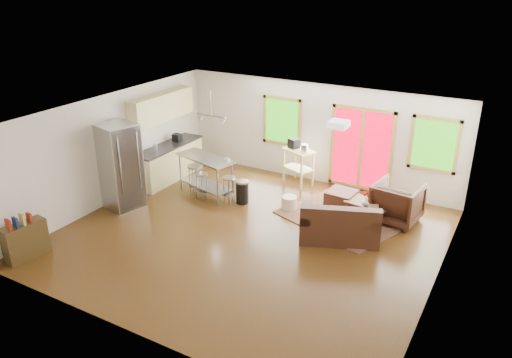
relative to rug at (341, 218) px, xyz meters
The scene contains 29 objects.
floor 2.23m from the rug, 129.24° to the right, with size 7.50×7.00×0.02m, color #39230D.
ceiling 3.42m from the rug, 129.24° to the right, with size 7.50×7.00×0.02m, color white.
back_wall 2.61m from the rug, 128.24° to the left, with size 7.50×0.02×2.60m, color silver.
left_wall 5.60m from the rug, 161.55° to the right, with size 0.02×7.00×2.60m, color silver.
right_wall 3.19m from the rug, 36.24° to the right, with size 0.02×7.00×2.60m, color silver.
front_wall 5.57m from the rug, 105.06° to the right, with size 7.50×0.02×2.60m, color silver.
window_left 3.32m from the rug, 144.21° to the left, with size 1.10×0.05×1.30m.
french_doors 2.06m from the rug, 96.83° to the left, with size 1.60×0.05×2.10m.
window_right 2.73m from the rug, 49.32° to the left, with size 1.10×0.05×1.30m.
rug is the anchor object (origin of this frame).
loveseat 1.00m from the rug, 73.14° to the right, with size 1.83×1.43×0.86m.
coffee_table 0.68m from the rug, 33.04° to the left, with size 1.05×0.72×0.39m.
armchair 1.29m from the rug, 24.70° to the left, with size 0.97×0.91×1.00m, color black.
ottoman 0.62m from the rug, 111.62° to the left, with size 0.63×0.63×0.42m, color black.
pouf 1.26m from the rug, behind, with size 0.36×0.36×0.31m, color #EBE4C8.
vase 0.72m from the rug, 10.87° to the left, with size 0.24×0.25×0.33m.
book 0.81m from the rug, ahead, with size 0.23×0.03×0.31m, color maroon.
cabinets 4.98m from the rug, behind, with size 0.64×2.24×2.30m.
refrigerator 5.21m from the rug, 158.30° to the right, with size 0.96×0.95×2.01m.
island 3.50m from the rug, behind, with size 1.67×1.01×0.99m.
cup 3.01m from the rug, behind, with size 0.12×0.10×0.12m, color white.
bar_stool_a 3.75m from the rug, behind, with size 0.43×0.43×0.75m.
bar_stool_b 3.44m from the rug, 168.62° to the right, with size 0.34×0.34×0.67m.
bar_stool_c 2.75m from the rug, 168.81° to the right, with size 0.39×0.39×0.66m.
trash_can 2.42m from the rug, behind, with size 0.40×0.40×0.57m.
kitchen_cart 2.31m from the rug, 142.47° to the left, with size 0.92×0.77×1.20m.
bookshelf 6.60m from the rug, 136.24° to the right, with size 0.43×0.85×0.96m.
ceiling_flush 2.76m from the rug, 80.30° to the right, with size 0.35×0.35×0.12m, color white.
pendant_light 3.81m from the rug, behind, with size 0.80×0.18×0.79m.
Camera 1 is at (4.67, -7.96, 5.18)m, focal length 35.00 mm.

